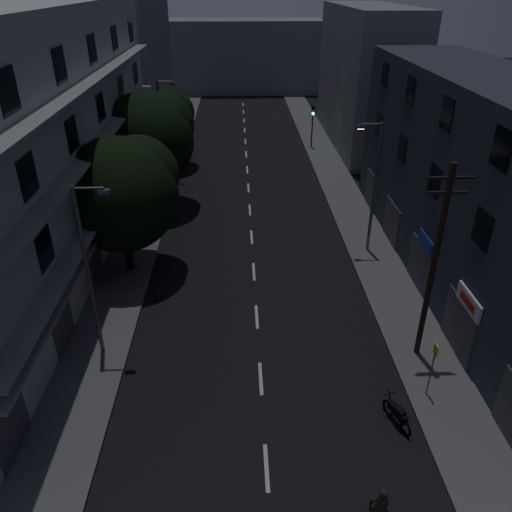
{
  "coord_description": "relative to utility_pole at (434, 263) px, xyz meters",
  "views": [
    {
      "loc": [
        -0.8,
        -9.72,
        15.09
      ],
      "look_at": [
        0.0,
        12.0,
        3.0
      ],
      "focal_mm": 35.0,
      "sensor_mm": 36.0,
      "label": 1
    }
  ],
  "objects": [
    {
      "name": "motorcycle",
      "position": [
        -2.08,
        -3.98,
        -4.41
      ],
      "size": [
        0.8,
        1.72,
        1.15
      ],
      "rotation": [
        0.0,
        0.0,
        0.34
      ],
      "color": "black",
      "rests_on": "ground"
    },
    {
      "name": "tree_mid",
      "position": [
        -14.43,
        17.61,
        0.46
      ],
      "size": [
        6.73,
        6.73,
        8.28
      ],
      "color": "black",
      "rests_on": "sidewalk_left"
    },
    {
      "name": "ground",
      "position": [
        -7.21,
        17.18,
        -4.87
      ],
      "size": [
        160.0,
        160.0,
        0.0
      ],
      "primitive_type": "plane",
      "color": "black",
      "rests_on": "ground"
    },
    {
      "name": "building_far_right",
      "position": [
        4.79,
        34.18,
        1.63
      ],
      "size": [
        6.0,
        20.0,
        13.0
      ],
      "primitive_type": "cube",
      "color": "slate",
      "rests_on": "ground"
    },
    {
      "name": "street_lamp_right",
      "position": [
        -0.07,
        9.96,
        -0.27
      ],
      "size": [
        1.51,
        0.25,
        8.0
      ],
      "color": "#5C5E64",
      "rests_on": "sidewalk_right"
    },
    {
      "name": "street_lamp_left_far",
      "position": [
        -14.16,
        23.6,
        -0.27
      ],
      "size": [
        1.51,
        0.25,
        8.0
      ],
      "color": "#53575B",
      "rests_on": "sidewalk_left"
    },
    {
      "name": "building_far_left",
      "position": [
        -19.21,
        40.18,
        3.13
      ],
      "size": [
        6.0,
        20.0,
        16.0
      ],
      "primitive_type": "cube",
      "color": "slate",
      "rests_on": "ground"
    },
    {
      "name": "building_far_end",
      "position": [
        -7.21,
        62.18,
        0.13
      ],
      "size": [
        24.0,
        8.0,
        10.0
      ],
      "primitive_type": "cube",
      "color": "slate",
      "rests_on": "ground"
    },
    {
      "name": "traffic_signal_far_left",
      "position": [
        -13.53,
        32.97,
        -1.77
      ],
      "size": [
        0.28,
        0.37,
        4.1
      ],
      "color": "black",
      "rests_on": "sidewalk_left"
    },
    {
      "name": "tree_far",
      "position": [
        -14.44,
        26.74,
        -0.55
      ],
      "size": [
        5.38,
        5.38,
        6.66
      ],
      "color": "black",
      "rests_on": "sidewalk_left"
    },
    {
      "name": "traffic_signal_far_right",
      "position": [
        -0.56,
        31.96,
        -1.77
      ],
      "size": [
        0.28,
        0.37,
        4.1
      ],
      "color": "black",
      "rests_on": "sidewalk_right"
    },
    {
      "name": "tree_near",
      "position": [
        -14.4,
        8.13,
        0.19
      ],
      "size": [
        6.35,
        6.35,
        7.84
      ],
      "color": "black",
      "rests_on": "sidewalk_left"
    },
    {
      "name": "sidewalk_left",
      "position": [
        -14.71,
        17.18,
        -4.79
      ],
      "size": [
        3.0,
        90.0,
        0.15
      ],
      "primitive_type": "cube",
      "color": "#565659",
      "rests_on": "ground"
    },
    {
      "name": "lane_markings",
      "position": [
        -7.21,
        23.43,
        -4.86
      ],
      "size": [
        0.15,
        60.5,
        0.01
      ],
      "color": "beige",
      "rests_on": "ground"
    },
    {
      "name": "sidewalk_right",
      "position": [
        0.29,
        17.18,
        -4.79
      ],
      "size": [
        3.0,
        90.0,
        0.15
      ],
      "primitive_type": "cube",
      "color": "#565659",
      "rests_on": "ground"
    },
    {
      "name": "utility_pole",
      "position": [
        0.0,
        0.0,
        0.0
      ],
      "size": [
        1.8,
        0.24,
        9.0
      ],
      "color": "black",
      "rests_on": "sidewalk_right"
    },
    {
      "name": "building_right",
      "position": [
        4.78,
        6.18,
        0.63
      ],
      "size": [
        6.19,
        28.0,
        11.0
      ],
      "color": "#2B2F3B",
      "rests_on": "ground"
    },
    {
      "name": "street_lamp_left_near",
      "position": [
        -14.3,
        0.72,
        -0.27
      ],
      "size": [
        1.51,
        0.25,
        8.0
      ],
      "color": "slate",
      "rests_on": "sidewalk_left"
    },
    {
      "name": "building_left",
      "position": [
        -19.19,
        10.18,
        2.13
      ],
      "size": [
        7.0,
        36.0,
        14.0
      ],
      "color": "#B2B1AC",
      "rests_on": "ground"
    },
    {
      "name": "bus_stop_sign",
      "position": [
        -0.44,
        -2.62,
        -2.98
      ],
      "size": [
        0.06,
        0.35,
        2.52
      ],
      "color": "#595B60",
      "rests_on": "sidewalk_right"
    }
  ]
}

